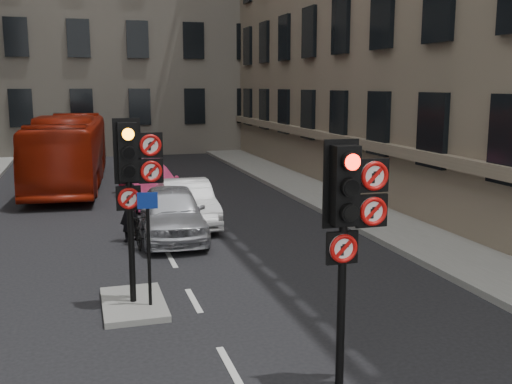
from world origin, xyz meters
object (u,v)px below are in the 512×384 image
car_white (187,203)px  motorcyclist (129,212)px  signal_near (350,211)px  info_sign (148,233)px  car_silver (172,212)px  signal_far (133,171)px  bus_red (69,151)px  motorcycle (135,230)px  car_pink (150,183)px

car_white → motorcyclist: size_ratio=2.52×
signal_near → motorcyclist: 9.61m
motorcyclist → info_sign: bearing=69.8°
car_silver → motorcyclist: 1.20m
signal_near → info_sign: bearing=122.9°
signal_near → signal_far: (-2.60, 4.00, 0.12)m
signal_near → info_sign: 4.52m
car_silver → motorcyclist: bearing=-173.5°
signal_near → info_sign: signal_near is taller
signal_near → motorcyclist: bearing=104.1°
bus_red → motorcycle: size_ratio=7.05×
signal_far → motorcyclist: 5.50m
bus_red → motorcycle: 10.88m
car_white → car_pink: bearing=100.3°
bus_red → motorcycle: bus_red is taller
info_sign → signal_far: bearing=132.6°
signal_near → motorcycle: signal_near is taller
info_sign → motorcycle: bearing=95.9°
car_white → car_pink: 4.02m
motorcycle → motorcyclist: size_ratio=0.94×
signal_near → bus_red: 19.67m
car_white → info_sign: info_sign is taller
signal_far → motorcyclist: bearing=86.8°
signal_near → signal_far: signal_far is taller
car_white → motorcyclist: 2.50m
car_white → motorcycle: 2.89m
car_white → motorcycle: (-1.81, -2.24, -0.22)m
signal_near → car_pink: size_ratio=0.74×
car_silver → info_sign: info_sign is taller
car_white → bus_red: bus_red is taller
motorcycle → motorcyclist: 0.72m
bus_red → car_silver: bearing=-69.2°
signal_near → info_sign: (-2.39, 3.69, -1.03)m
car_pink → bus_red: size_ratio=0.44×
signal_far → car_pink: signal_far is taller
signal_far → car_pink: bearing=82.0°
signal_near → car_pink: bearing=94.2°
motorcycle → signal_near: bearing=-82.5°
bus_red → motorcyclist: bus_red is taller
car_silver → motorcycle: size_ratio=2.81×
bus_red → car_pink: bearing=-52.3°
signal_near → car_silver: (-1.12, 9.21, -1.84)m
car_silver → car_white: bearing=69.9°
motorcyclist → signal_far: bearing=67.4°
car_white → motorcyclist: motorcyclist is taller
motorcycle → info_sign: info_sign is taller
signal_near → motorcycle: bearing=104.6°
signal_far → car_white: 7.40m
car_silver → car_pink: car_silver is taller
info_sign → bus_red: bearing=103.7°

